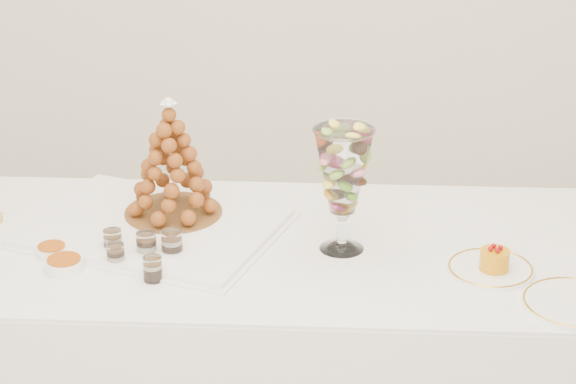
# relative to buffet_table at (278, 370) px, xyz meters

# --- Properties ---
(buffet_table) EXTENTS (2.17, 0.97, 0.81)m
(buffet_table) POSITION_rel_buffet_table_xyz_m (0.00, 0.00, 0.00)
(buffet_table) COLOR white
(buffet_table) RESTS_ON ground
(lace_tray) EXTENTS (0.77, 0.65, 0.02)m
(lace_tray) POSITION_rel_buffet_table_xyz_m (-0.36, 0.05, 0.42)
(lace_tray) COLOR white
(lace_tray) RESTS_ON buffet_table
(macaron_vase) EXTENTS (0.16, 0.16, 0.34)m
(macaron_vase) POSITION_rel_buffet_table_xyz_m (0.17, -0.00, 0.63)
(macaron_vase) COLOR white
(macaron_vase) RESTS_ON buffet_table
(cake_plate) EXTENTS (0.23, 0.23, 0.01)m
(cake_plate) POSITION_rel_buffet_table_xyz_m (0.57, -0.09, 0.41)
(cake_plate) COLOR white
(cake_plate) RESTS_ON buffet_table
(spare_plate) EXTENTS (0.26, 0.26, 0.01)m
(spare_plate) POSITION_rel_buffet_table_xyz_m (0.76, -0.25, 0.41)
(spare_plate) COLOR white
(spare_plate) RESTS_ON buffet_table
(verrine_a) EXTENTS (0.06, 0.06, 0.07)m
(verrine_a) POSITION_rel_buffet_table_xyz_m (-0.43, -0.09, 0.44)
(verrine_a) COLOR white
(verrine_a) RESTS_ON buffet_table
(verrine_b) EXTENTS (0.06, 0.06, 0.07)m
(verrine_b) POSITION_rel_buffet_table_xyz_m (-0.34, -0.11, 0.44)
(verrine_b) COLOR white
(verrine_b) RESTS_ON buffet_table
(verrine_c) EXTENTS (0.07, 0.07, 0.08)m
(verrine_c) POSITION_rel_buffet_table_xyz_m (-0.27, -0.10, 0.44)
(verrine_c) COLOR white
(verrine_c) RESTS_ON buffet_table
(verrine_d) EXTENTS (0.05, 0.05, 0.06)m
(verrine_d) POSITION_rel_buffet_table_xyz_m (-0.41, -0.17, 0.44)
(verrine_d) COLOR white
(verrine_d) RESTS_ON buffet_table
(verrine_e) EXTENTS (0.06, 0.06, 0.07)m
(verrine_e) POSITION_rel_buffet_table_xyz_m (-0.29, -0.23, 0.44)
(verrine_e) COLOR white
(verrine_e) RESTS_ON buffet_table
(ramekin_back) EXTENTS (0.08, 0.08, 0.03)m
(ramekin_back) POSITION_rel_buffet_table_xyz_m (-0.59, -0.13, 0.42)
(ramekin_back) COLOR white
(ramekin_back) RESTS_ON buffet_table
(ramekin_front) EXTENTS (0.10, 0.10, 0.03)m
(ramekin_front) POSITION_rel_buffet_table_xyz_m (-0.54, -0.21, 0.42)
(ramekin_front) COLOR white
(ramekin_front) RESTS_ON buffet_table
(croquembouche) EXTENTS (0.28, 0.28, 0.35)m
(croquembouche) POSITION_rel_buffet_table_xyz_m (-0.31, 0.12, 0.59)
(croquembouche) COLOR brown
(croquembouche) RESTS_ON lace_tray
(mousse_cake) EXTENTS (0.08, 0.08, 0.07)m
(mousse_cake) POSITION_rel_buffet_table_xyz_m (0.58, -0.10, 0.44)
(mousse_cake) COLOR orange
(mousse_cake) RESTS_ON cake_plate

